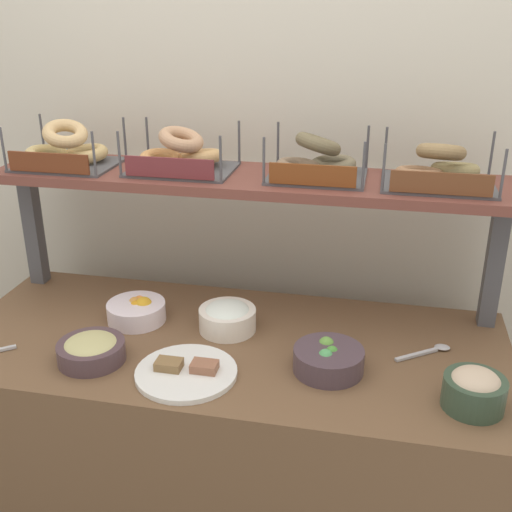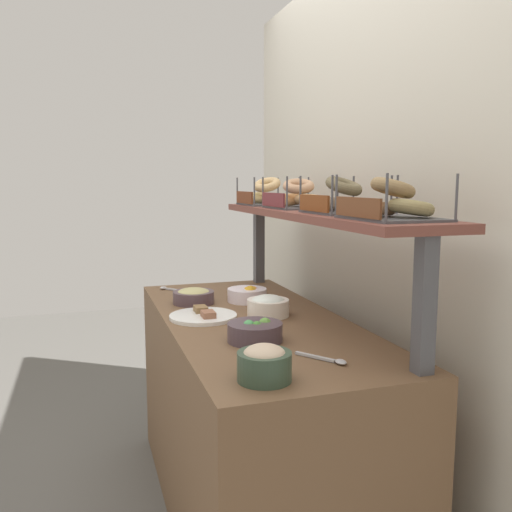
% 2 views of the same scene
% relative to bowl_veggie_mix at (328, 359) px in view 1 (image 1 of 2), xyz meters
% --- Properties ---
extents(back_wall, '(2.82, 0.06, 2.40)m').
position_rel_bowl_veggie_mix_xyz_m(back_wall, '(-0.30, 0.64, 0.32)').
color(back_wall, beige).
rests_on(back_wall, ground_plane).
extents(deli_counter, '(1.62, 0.70, 0.85)m').
position_rel_bowl_veggie_mix_xyz_m(deli_counter, '(-0.30, 0.09, -0.46)').
color(deli_counter, brown).
rests_on(deli_counter, ground_plane).
extents(shelf_riser_left, '(0.05, 0.05, 0.40)m').
position_rel_bowl_veggie_mix_xyz_m(shelf_riser_left, '(-1.06, 0.36, 0.17)').
color(shelf_riser_left, '#4C4C51').
rests_on(shelf_riser_left, deli_counter).
extents(shelf_riser_right, '(0.05, 0.05, 0.40)m').
position_rel_bowl_veggie_mix_xyz_m(shelf_riser_right, '(0.45, 0.36, 0.17)').
color(shelf_riser_right, '#4C4C51').
rests_on(shelf_riser_right, deli_counter).
extents(upper_shelf, '(1.58, 0.32, 0.03)m').
position_rel_bowl_veggie_mix_xyz_m(upper_shelf, '(-0.30, 0.36, 0.38)').
color(upper_shelf, brown).
rests_on(upper_shelf, shelf_riser_left).
extents(bowl_veggie_mix, '(0.19, 0.19, 0.08)m').
position_rel_bowl_veggie_mix_xyz_m(bowl_veggie_mix, '(0.00, 0.00, 0.00)').
color(bowl_veggie_mix, '#4B3B44').
rests_on(bowl_veggie_mix, deli_counter).
extents(bowl_tuna_salad, '(0.15, 0.15, 0.10)m').
position_rel_bowl_veggie_mix_xyz_m(bowl_tuna_salad, '(0.36, -0.09, 0.02)').
color(bowl_tuna_salad, '#334836').
rests_on(bowl_tuna_salad, deli_counter).
extents(bowl_hummus, '(0.19, 0.19, 0.07)m').
position_rel_bowl_veggie_mix_xyz_m(bowl_hummus, '(-0.65, -0.09, 0.00)').
color(bowl_hummus, '#4F3B41').
rests_on(bowl_hummus, deli_counter).
extents(bowl_cream_cheese, '(0.17, 0.17, 0.09)m').
position_rel_bowl_veggie_mix_xyz_m(bowl_cream_cheese, '(-0.32, 0.16, 0.01)').
color(bowl_cream_cheese, white).
rests_on(bowl_cream_cheese, deli_counter).
extents(bowl_fruit_salad, '(0.18, 0.18, 0.08)m').
position_rel_bowl_veggie_mix_xyz_m(bowl_fruit_salad, '(-0.61, 0.16, -0.00)').
color(bowl_fruit_salad, white).
rests_on(bowl_fruit_salad, deli_counter).
extents(serving_plate_white, '(0.27, 0.27, 0.04)m').
position_rel_bowl_veggie_mix_xyz_m(serving_plate_white, '(-0.37, -0.10, -0.02)').
color(serving_plate_white, white).
rests_on(serving_plate_white, deli_counter).
extents(serving_spoon_by_edge, '(0.16, 0.11, 0.01)m').
position_rel_bowl_veggie_mix_xyz_m(serving_spoon_by_edge, '(0.28, 0.15, -0.03)').
color(serving_spoon_by_edge, '#B7B7BC').
rests_on(serving_spoon_by_edge, deli_counter).
extents(bagel_basket_plain, '(0.31, 0.26, 0.15)m').
position_rel_bowl_veggie_mix_xyz_m(bagel_basket_plain, '(-0.89, 0.34, 0.44)').
color(bagel_basket_plain, '#4C4C51').
rests_on(bagel_basket_plain, upper_shelf).
extents(bagel_basket_sesame, '(0.32, 0.27, 0.14)m').
position_rel_bowl_veggie_mix_xyz_m(bagel_basket_sesame, '(-0.51, 0.36, 0.44)').
color(bagel_basket_sesame, '#4C4C51').
rests_on(bagel_basket_sesame, upper_shelf).
extents(bagel_basket_poppy, '(0.29, 0.24, 0.14)m').
position_rel_bowl_veggie_mix_xyz_m(bagel_basket_poppy, '(-0.09, 0.37, 0.44)').
color(bagel_basket_poppy, '#4C4C51').
rests_on(bagel_basket_poppy, upper_shelf).
extents(bagel_basket_everything, '(0.32, 0.24, 0.14)m').
position_rel_bowl_veggie_mix_xyz_m(bagel_basket_everything, '(0.26, 0.36, 0.44)').
color(bagel_basket_everything, '#4C4C51').
rests_on(bagel_basket_everything, upper_shelf).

